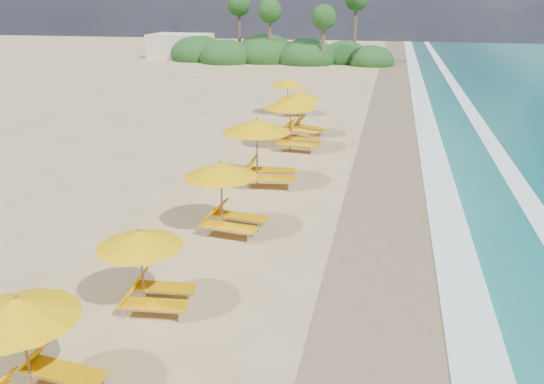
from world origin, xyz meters
name	(u,v)px	position (x,y,z in m)	size (l,w,h in m)	color
ground	(272,227)	(0.00, 0.00, 0.00)	(160.00, 160.00, 0.00)	tan
wet_sand	(401,239)	(4.00, 0.00, 0.01)	(4.00, 160.00, 0.01)	#85714F
surf_foam	(495,247)	(6.70, 0.00, 0.03)	(4.00, 160.00, 0.01)	white
station_2	(32,343)	(-2.42, -8.47, 1.20)	(2.45, 2.31, 2.13)	olive
station_3	(148,264)	(-1.77, -5.16, 1.13)	(2.32, 2.19, 2.02)	olive
station_4	(227,192)	(-1.28, -0.57, 1.28)	(2.66, 2.51, 2.29)	olive
station_5	(262,147)	(-1.28, 4.06, 1.49)	(3.09, 2.92, 2.67)	olive
station_6	(294,120)	(-0.99, 9.36, 1.43)	(2.87, 2.69, 2.55)	olive
station_7	(302,110)	(-1.09, 12.20, 1.34)	(3.10, 3.07, 2.39)	olive
station_8	(291,94)	(-2.65, 17.30, 1.30)	(2.89, 2.80, 2.32)	olive
treeline	(273,53)	(-9.94, 45.51, 1.00)	(25.80, 8.80, 9.74)	#163D14
beach_building	(181,46)	(-22.00, 48.00, 1.40)	(7.00, 5.00, 2.80)	beige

